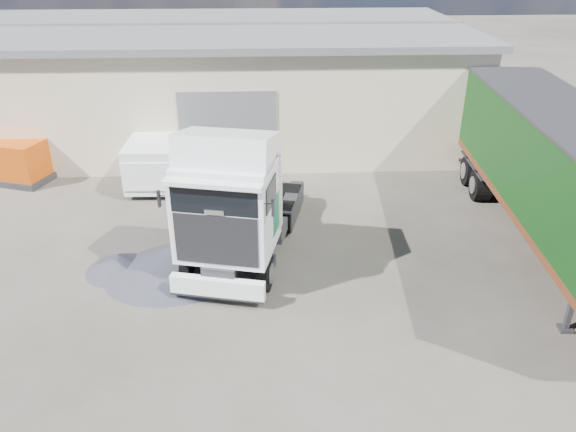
{
  "coord_description": "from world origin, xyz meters",
  "views": [
    {
      "loc": [
        -0.56,
        -12.32,
        9.28
      ],
      "look_at": [
        0.15,
        3.0,
        1.5
      ],
      "focal_mm": 35.0,
      "sensor_mm": 36.0,
      "label": 1
    }
  ],
  "objects_px": {
    "tractor_unit": "(236,207)",
    "box_trailer": "(560,170)",
    "panel_van": "(158,157)",
    "orange_skip": "(15,163)"
  },
  "relations": [
    {
      "from": "box_trailer",
      "to": "panel_van",
      "type": "xyz_separation_m",
      "value": [
        -13.47,
        6.3,
        -1.72
      ]
    },
    {
      "from": "box_trailer",
      "to": "panel_van",
      "type": "bearing_deg",
      "value": 159.8
    },
    {
      "from": "tractor_unit",
      "to": "orange_skip",
      "type": "xyz_separation_m",
      "value": [
        -9.43,
        7.03,
        -1.19
      ]
    },
    {
      "from": "tractor_unit",
      "to": "box_trailer",
      "type": "relative_size",
      "value": 0.53
    },
    {
      "from": "tractor_unit",
      "to": "box_trailer",
      "type": "distance_m",
      "value": 10.02
    },
    {
      "from": "box_trailer",
      "to": "orange_skip",
      "type": "distance_m",
      "value": 20.56
    },
    {
      "from": "tractor_unit",
      "to": "box_trailer",
      "type": "xyz_separation_m",
      "value": [
        9.98,
        0.54,
        0.78
      ]
    },
    {
      "from": "panel_van",
      "to": "orange_skip",
      "type": "distance_m",
      "value": 5.95
    },
    {
      "from": "box_trailer",
      "to": "orange_skip",
      "type": "height_order",
      "value": "box_trailer"
    },
    {
      "from": "tractor_unit",
      "to": "box_trailer",
      "type": "bearing_deg",
      "value": 15.91
    }
  ]
}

